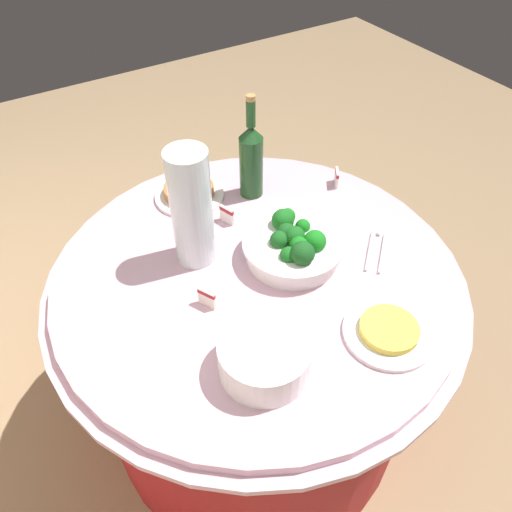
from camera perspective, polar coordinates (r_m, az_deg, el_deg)
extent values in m
plane|color=#9E7F5B|center=(1.97, 0.00, -16.68)|extent=(6.00, 6.00, 0.00)
cylinder|color=maroon|center=(1.68, 0.00, -10.95)|extent=(1.01, 1.01, 0.69)
cylinder|color=#E0B2C6|center=(1.40, 0.00, -2.64)|extent=(1.16, 1.16, 0.02)
cylinder|color=#E0B2C6|center=(1.38, 0.00, -1.93)|extent=(1.10, 1.10, 0.03)
cylinder|color=white|center=(1.39, 4.18, 0.60)|extent=(0.26, 0.26, 0.05)
cylinder|color=white|center=(1.37, 4.24, 1.54)|extent=(0.28, 0.28, 0.01)
sphere|color=#19541E|center=(1.30, 5.32, 0.32)|extent=(0.06, 0.06, 0.06)
sphere|color=#19571E|center=(1.37, 3.50, 2.63)|extent=(0.06, 0.06, 0.06)
sphere|color=#19691E|center=(1.32, 3.72, 0.07)|extent=(0.05, 0.05, 0.05)
sphere|color=#19831E|center=(1.35, 6.71, 1.68)|extent=(0.06, 0.06, 0.06)
sphere|color=#19691E|center=(1.40, 3.07, 4.10)|extent=(0.06, 0.06, 0.06)
sphere|color=#197B1E|center=(1.43, 3.61, 4.56)|extent=(0.05, 0.05, 0.05)
sphere|color=#197B1E|center=(1.41, 5.34, 3.38)|extent=(0.04, 0.04, 0.04)
sphere|color=#19631E|center=(1.35, 4.41, 2.26)|extent=(0.06, 0.06, 0.06)
sphere|color=#195B1E|center=(1.35, 2.77, 1.72)|extent=(0.05, 0.05, 0.05)
sphere|color=#197D1E|center=(1.33, 4.90, 1.19)|extent=(0.05, 0.05, 0.05)
cylinder|color=white|center=(1.17, 0.95, -12.49)|extent=(0.21, 0.21, 0.01)
cylinder|color=white|center=(1.16, 0.95, -12.21)|extent=(0.21, 0.21, 0.01)
cylinder|color=white|center=(1.15, 0.96, -11.94)|extent=(0.21, 0.21, 0.01)
cylinder|color=white|center=(1.14, 0.96, -11.66)|extent=(0.21, 0.21, 0.01)
cylinder|color=white|center=(1.14, 0.97, -11.38)|extent=(0.21, 0.21, 0.01)
cylinder|color=white|center=(1.13, 0.98, -11.09)|extent=(0.21, 0.21, 0.01)
cylinder|color=white|center=(1.12, 0.98, -10.80)|extent=(0.21, 0.21, 0.01)
cylinder|color=white|center=(1.11, 0.99, -10.51)|extent=(0.21, 0.21, 0.01)
cylinder|color=white|center=(1.10, 0.99, -10.21)|extent=(0.21, 0.21, 0.01)
cylinder|color=#1C4920|center=(1.57, -0.55, 10.11)|extent=(0.07, 0.07, 0.20)
cone|color=#1C4920|center=(1.51, -0.58, 13.88)|extent=(0.07, 0.07, 0.04)
cylinder|color=#1C4920|center=(1.48, -0.60, 15.88)|extent=(0.03, 0.03, 0.08)
cylinder|color=#B2844C|center=(1.46, -0.61, 17.55)|extent=(0.03, 0.03, 0.02)
cylinder|color=silver|center=(1.31, -7.35, 5.36)|extent=(0.11, 0.11, 0.34)
sphere|color=#E5B26B|center=(1.41, -7.25, 1.69)|extent=(0.06, 0.06, 0.06)
sphere|color=#E5B26B|center=(1.38, -7.34, 0.67)|extent=(0.06, 0.06, 0.06)
sphere|color=#E5B26B|center=(1.39, -6.01, 1.21)|extent=(0.06, 0.06, 0.06)
sphere|color=#72C64C|center=(1.36, -7.83, 3.07)|extent=(0.06, 0.06, 0.06)
sphere|color=#72C64C|center=(1.34, -7.04, 2.25)|extent=(0.06, 0.06, 0.06)
sphere|color=#72C64C|center=(1.36, -6.30, 3.19)|extent=(0.06, 0.06, 0.06)
sphere|color=red|center=(1.32, -8.16, 4.45)|extent=(0.06, 0.06, 0.06)
sphere|color=red|center=(1.31, -6.72, 4.12)|extent=(0.06, 0.06, 0.06)
sphere|color=red|center=(1.34, -6.88, 5.11)|extent=(0.06, 0.06, 0.06)
sphere|color=#E5B26B|center=(1.28, -8.19, 5.97)|extent=(0.06, 0.06, 0.06)
sphere|color=#E5B26B|center=(1.28, -6.58, 6.25)|extent=(0.06, 0.06, 0.06)
sphere|color=#E5B26B|center=(1.31, -7.62, 6.93)|extent=(0.06, 0.06, 0.06)
cylinder|color=silver|center=(1.45, 14.11, 0.27)|extent=(0.11, 0.12, 0.01)
cylinder|color=silver|center=(1.45, 12.72, 0.54)|extent=(0.11, 0.12, 0.01)
sphere|color=silver|center=(1.51, 13.74, 2.42)|extent=(0.01, 0.01, 0.01)
cylinder|color=white|center=(1.62, -7.56, 6.84)|extent=(0.22, 0.22, 0.01)
cylinder|color=#B77038|center=(1.61, -7.63, 7.43)|extent=(0.16, 0.16, 0.03)
cylinder|color=white|center=(1.26, 14.78, -8.46)|extent=(0.22, 0.22, 0.01)
cylinder|color=#F2D14C|center=(1.25, 14.91, -8.03)|extent=(0.14, 0.14, 0.02)
cube|color=white|center=(1.67, 9.13, 8.80)|extent=(0.05, 0.03, 0.05)
cube|color=maroon|center=(1.66, 9.20, 9.30)|extent=(0.05, 0.04, 0.01)
cube|color=white|center=(1.27, -5.62, -4.81)|extent=(0.05, 0.03, 0.05)
cube|color=maroon|center=(1.26, -5.67, -4.29)|extent=(0.05, 0.03, 0.01)
cube|color=white|center=(1.50, -3.35, 4.68)|extent=(0.05, 0.02, 0.05)
cube|color=maroon|center=(1.49, -3.38, 5.20)|extent=(0.05, 0.02, 0.01)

